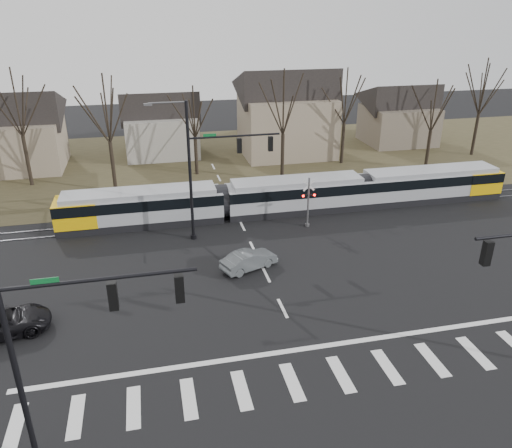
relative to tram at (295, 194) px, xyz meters
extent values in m
plane|color=black|center=(-4.89, -16.00, -1.56)|extent=(140.00, 140.00, 0.00)
cube|color=#38331E|center=(-4.89, 16.00, -1.56)|extent=(140.00, 28.00, 0.01)
cube|color=silver|center=(-18.09, -20.00, -1.56)|extent=(0.60, 2.60, 0.01)
cube|color=silver|center=(-15.69, -20.00, -1.56)|extent=(0.60, 2.60, 0.01)
cube|color=silver|center=(-13.29, -20.00, -1.56)|extent=(0.60, 2.60, 0.01)
cube|color=silver|center=(-10.89, -20.00, -1.56)|extent=(0.60, 2.60, 0.01)
cube|color=silver|center=(-8.49, -20.00, -1.56)|extent=(0.60, 2.60, 0.01)
cube|color=silver|center=(-6.09, -20.00, -1.56)|extent=(0.60, 2.60, 0.01)
cube|color=silver|center=(-3.69, -20.00, -1.56)|extent=(0.60, 2.60, 0.01)
cube|color=silver|center=(-1.29, -20.00, -1.56)|extent=(0.60, 2.60, 0.01)
cube|color=silver|center=(1.11, -20.00, -1.56)|extent=(0.60, 2.60, 0.01)
cube|color=silver|center=(3.51, -20.00, -1.56)|extent=(0.60, 2.60, 0.01)
cube|color=silver|center=(-4.89, -17.80, -1.56)|extent=(28.00, 0.35, 0.01)
cube|color=silver|center=(-4.89, -14.00, -1.56)|extent=(0.18, 2.00, 0.01)
cube|color=silver|center=(-4.89, -10.00, -1.56)|extent=(0.18, 2.00, 0.01)
cube|color=silver|center=(-4.89, -6.00, -1.56)|extent=(0.18, 2.00, 0.01)
cube|color=silver|center=(-4.89, -2.00, -1.56)|extent=(0.18, 2.00, 0.01)
cube|color=silver|center=(-4.89, 2.00, -1.56)|extent=(0.18, 2.00, 0.01)
cube|color=silver|center=(-4.89, 6.00, -1.56)|extent=(0.18, 2.00, 0.01)
cube|color=silver|center=(-4.89, 10.00, -1.56)|extent=(0.18, 2.00, 0.01)
cube|color=silver|center=(-4.89, 14.00, -1.56)|extent=(0.18, 2.00, 0.01)
cube|color=#59595E|center=(-4.89, -0.90, -1.53)|extent=(90.00, 0.12, 0.06)
cube|color=#59595E|center=(-4.89, 0.50, -1.53)|extent=(90.00, 0.12, 0.06)
cube|color=gray|center=(-12.59, 0.00, -0.13)|extent=(12.77, 2.75, 2.87)
cube|color=black|center=(-12.59, 0.00, 0.45)|extent=(12.79, 2.79, 0.83)
cube|color=#F1B607|center=(-17.40, 0.00, -0.04)|extent=(3.14, 2.81, 1.91)
cube|color=gray|center=(0.17, 0.00, -0.13)|extent=(11.78, 2.75, 2.87)
cube|color=black|center=(0.17, 0.00, 0.45)|extent=(11.80, 2.79, 0.83)
cube|color=gray|center=(12.45, 0.00, -0.13)|extent=(12.77, 2.75, 2.87)
cube|color=black|center=(12.45, 0.00, 0.45)|extent=(12.79, 2.79, 0.83)
cube|color=#F1B607|center=(17.26, 0.00, -0.04)|extent=(3.14, 2.81, 1.91)
imported|color=#54595C|center=(-5.80, -8.95, -0.92)|extent=(4.15, 4.85, 1.28)
imported|color=black|center=(-20.06, -13.10, -0.86)|extent=(4.34, 5.95, 1.39)
cylinder|color=black|center=(-16.89, -22.00, 3.54)|extent=(0.22, 0.22, 10.20)
cylinder|color=black|center=(-13.64, -22.00, 6.04)|extent=(6.50, 0.14, 0.14)
cube|color=#0C5926|center=(-15.39, -22.00, 6.19)|extent=(0.90, 0.03, 0.22)
cube|color=black|center=(-13.31, -22.00, 5.34)|extent=(0.32, 0.32, 1.05)
sphere|color=#FF0C07|center=(-13.31, -22.00, 5.67)|extent=(0.22, 0.22, 0.22)
cube|color=black|center=(-11.04, -22.00, 5.34)|extent=(0.32, 0.32, 1.05)
sphere|color=#FF0C07|center=(-11.04, -22.00, 5.67)|extent=(0.22, 0.22, 0.22)
cube|color=black|center=(1.26, -22.00, 5.34)|extent=(0.32, 0.32, 1.05)
sphere|color=#FF0C07|center=(1.26, -22.00, 5.67)|extent=(0.22, 0.22, 0.22)
cylinder|color=black|center=(-8.89, -3.50, 3.54)|extent=(0.22, 0.22, 10.20)
cylinder|color=black|center=(-8.89, -3.50, -1.41)|extent=(0.44, 0.44, 0.30)
cylinder|color=black|center=(-5.64, -3.50, 6.04)|extent=(6.50, 0.14, 0.14)
cube|color=#0C5926|center=(-7.39, -3.50, 6.19)|extent=(0.90, 0.03, 0.22)
cube|color=black|center=(-5.31, -3.50, 5.34)|extent=(0.32, 0.32, 1.05)
sphere|color=#FF0C07|center=(-5.31, -3.50, 5.67)|extent=(0.22, 0.22, 0.22)
cube|color=black|center=(-3.04, -3.50, 5.34)|extent=(0.32, 0.32, 1.05)
sphere|color=#FF0C07|center=(-3.04, -3.50, 5.67)|extent=(0.22, 0.22, 0.22)
cube|color=#59595B|center=(-11.39, -3.50, 8.46)|extent=(0.55, 0.22, 0.14)
cylinder|color=#59595B|center=(0.11, -3.20, 0.44)|extent=(0.14, 0.14, 4.00)
cylinder|color=#59595B|center=(0.11, -3.20, -1.46)|extent=(0.36, 0.36, 0.20)
cube|color=silver|center=(0.11, -3.20, 1.84)|extent=(0.95, 0.04, 0.95)
cube|color=silver|center=(0.11, -3.20, 1.84)|extent=(0.95, 0.04, 0.95)
cube|color=black|center=(0.11, -3.20, 1.04)|extent=(1.00, 0.10, 0.12)
sphere|color=#FF0C07|center=(-0.34, -3.28, 1.04)|extent=(0.18, 0.18, 0.18)
sphere|color=#FF0C07|center=(0.56, -3.28, 1.04)|extent=(0.18, 0.18, 0.18)
cube|color=gray|center=(-24.89, 18.00, 0.94)|extent=(9.00, 8.00, 5.00)
cube|color=gray|center=(-9.89, 20.00, 0.69)|extent=(8.00, 7.00, 4.50)
cube|color=gray|center=(4.11, 17.00, 1.69)|extent=(10.00, 8.00, 6.50)
cube|color=brown|center=(19.11, 19.00, 0.69)|extent=(8.00, 7.00, 4.50)
camera|label=1|loc=(-11.73, -37.38, 14.54)|focal=35.00mm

